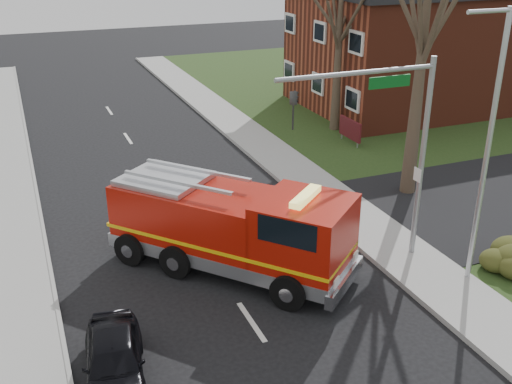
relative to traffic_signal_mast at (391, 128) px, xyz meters
name	(u,v)px	position (x,y,z in m)	size (l,w,h in m)	color
ground	(251,322)	(-5.21, -1.50, -4.71)	(120.00, 120.00, 0.00)	black
sidewalk_right	(431,277)	(0.99, -1.50, -4.63)	(2.40, 80.00, 0.15)	#9D9C97
sidewalk_left	(19,376)	(-11.41, -1.50, -4.63)	(2.40, 80.00, 0.15)	#9D9C97
brick_building	(426,47)	(13.79, 16.50, -1.05)	(15.40, 10.40, 7.25)	maroon
health_center_sign	(350,129)	(5.29, 11.00, -3.83)	(0.12, 2.00, 1.40)	#4C1117
bare_tree_near	(426,13)	(4.29, 4.50, 2.71)	(6.00, 6.00, 12.00)	#35271F
bare_tree_far	(341,11)	(5.79, 13.50, 1.78)	(5.25, 5.25, 10.50)	#35271F
traffic_signal_mast	(391,128)	(0.00, 0.00, 0.00)	(5.29, 0.18, 6.80)	gray
streetlight_pole	(487,145)	(1.93, -2.00, -0.16)	(1.48, 0.16, 8.40)	#B7BABF
fire_engine	(233,229)	(-4.64, 1.52, -3.28)	(7.13, 7.67, 3.16)	#A31207
parked_car_maroon	(114,360)	(-9.20, -2.50, -4.09)	(1.46, 3.63, 1.24)	black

